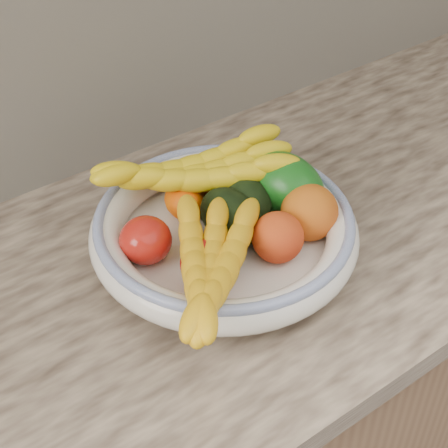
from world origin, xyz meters
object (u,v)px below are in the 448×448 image
at_px(banana_bunch_back, 194,176).
at_px(fruit_bowl, 224,230).
at_px(banana_bunch_front, 210,274).
at_px(green_mango, 284,185).

bearing_deg(banana_bunch_back, fruit_bowl, -76.50).
bearing_deg(banana_bunch_front, green_mango, -23.49).
bearing_deg(fruit_bowl, banana_bunch_front, -134.14).
xyz_separation_m(green_mango, banana_bunch_front, (-0.21, -0.10, 0.01)).
relative_size(fruit_bowl, green_mango, 2.86).
height_order(fruit_bowl, banana_bunch_back, banana_bunch_back).
distance_m(green_mango, banana_bunch_front, 0.23).
distance_m(green_mango, banana_bunch_back, 0.14).
distance_m(fruit_bowl, banana_bunch_front, 0.13).
relative_size(fruit_bowl, banana_bunch_front, 1.27).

